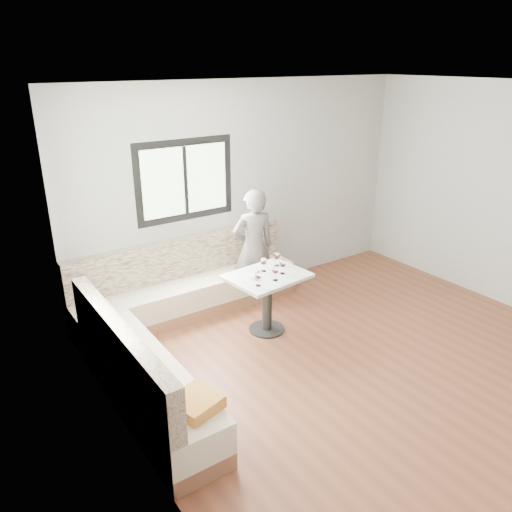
{
  "coord_description": "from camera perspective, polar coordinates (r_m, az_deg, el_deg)",
  "views": [
    {
      "loc": [
        -3.55,
        -2.89,
        3.03
      ],
      "look_at": [
        -0.58,
        1.44,
        0.94
      ],
      "focal_mm": 35.0,
      "sensor_mm": 36.0,
      "label": 1
    }
  ],
  "objects": [
    {
      "name": "wine_glass_a",
      "position": [
        5.39,
        0.27,
        -2.22
      ],
      "size": [
        0.08,
        0.08,
        0.18
      ],
      "color": "white",
      "rests_on": "table"
    },
    {
      "name": "wine_glass_d",
      "position": [
        5.76,
        0.88,
        -0.62
      ],
      "size": [
        0.08,
        0.08,
        0.18
      ],
      "color": "white",
      "rests_on": "table"
    },
    {
      "name": "table",
      "position": [
        5.79,
        1.29,
        -3.79
      ],
      "size": [
        0.94,
        0.77,
        0.72
      ],
      "rotation": [
        0.0,
        0.0,
        0.1
      ],
      "color": "black",
      "rests_on": "ground"
    },
    {
      "name": "wine_glass_c",
      "position": [
        5.7,
        3.08,
        -0.89
      ],
      "size": [
        0.08,
        0.08,
        0.18
      ],
      "color": "white",
      "rests_on": "table"
    },
    {
      "name": "wine_glass_b",
      "position": [
        5.52,
        2.24,
        -1.63
      ],
      "size": [
        0.08,
        0.08,
        0.18
      ],
      "color": "white",
      "rests_on": "table"
    },
    {
      "name": "room",
      "position": [
        4.85,
        14.11,
        1.54
      ],
      "size": [
        5.01,
        5.01,
        2.81
      ],
      "color": "brown",
      "rests_on": "ground"
    },
    {
      "name": "olive_ramekin",
      "position": [
        5.6,
        -0.24,
        -2.39
      ],
      "size": [
        0.11,
        0.11,
        0.04
      ],
      "color": "white",
      "rests_on": "table"
    },
    {
      "name": "person",
      "position": [
        6.4,
        -0.31,
        0.98
      ],
      "size": [
        0.62,
        0.47,
        1.53
      ],
      "primitive_type": "imported",
      "rotation": [
        0.0,
        0.0,
        2.94
      ],
      "color": "#5D5454",
      "rests_on": "ground"
    },
    {
      "name": "wine_glass_e",
      "position": [
        5.91,
        2.4,
        -0.02
      ],
      "size": [
        0.08,
        0.08,
        0.18
      ],
      "color": "white",
      "rests_on": "table"
    },
    {
      "name": "banquette",
      "position": [
        5.62,
        -9.67,
        -7.32
      ],
      "size": [
        2.9,
        2.8,
        0.95
      ],
      "color": "brown",
      "rests_on": "ground"
    }
  ]
}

